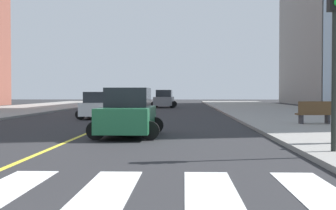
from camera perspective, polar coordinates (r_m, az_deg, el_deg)
name	(u,v)px	position (r m, az deg, el deg)	size (l,w,h in m)	color
lane_divider_paint	(142,110)	(43.89, -3.26, -0.66)	(0.16, 80.00, 0.01)	yellow
car_green_nearest	(128,114)	(17.76, -5.04, -1.09)	(2.66, 4.24, 1.89)	#236B42
car_white_second	(98,106)	(30.15, -8.73, -0.14)	(2.45, 3.92, 1.75)	silver
car_gray_third	(164,99)	(51.79, -0.50, 0.71)	(2.92, 4.57, 2.01)	slate
traffic_light_near_corner	(335,26)	(12.91, 20.13, 9.24)	(0.36, 0.41, 4.69)	black
park_bench	(315,113)	(23.83, 17.87, -0.95)	(1.85, 0.73, 1.12)	brown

